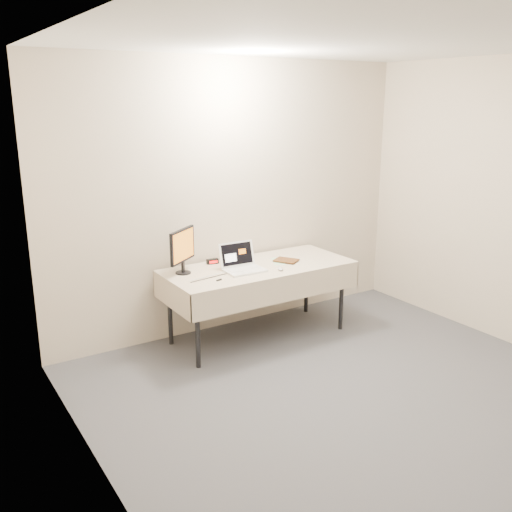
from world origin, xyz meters
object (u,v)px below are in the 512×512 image
book (283,253)px  table (258,272)px  laptop (241,264)px  monitor (182,248)px

book → table: bearing=134.3°
table → book: bearing=-14.8°
laptop → book: laptop is taller
laptop → book: (0.45, -0.04, 0.05)m
table → laptop: size_ratio=4.99×
table → laptop: 0.24m
book → monitor: bearing=135.7°
table → laptop: bearing=-173.4°
table → book: book is taller
table → monitor: monitor is taller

